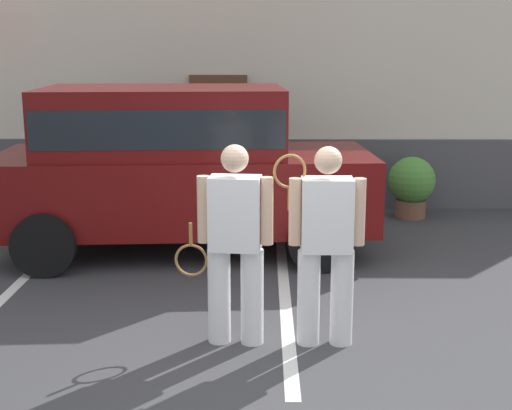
# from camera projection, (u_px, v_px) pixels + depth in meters

# --- Properties ---
(ground_plane) EXTENTS (40.00, 40.00, 0.00)m
(ground_plane) POSITION_uv_depth(u_px,v_px,m) (283.00, 361.00, 5.87)
(ground_plane) COLOR #38383A
(parking_stripe_0) EXTENTS (0.12, 4.40, 0.01)m
(parking_stripe_0) POSITION_uv_depth(u_px,v_px,m) (5.00, 297.00, 7.37)
(parking_stripe_0) COLOR silver
(parking_stripe_0) RESTS_ON ground_plane
(parking_stripe_1) EXTENTS (0.12, 4.40, 0.01)m
(parking_stripe_1) POSITION_uv_depth(u_px,v_px,m) (285.00, 298.00, 7.33)
(parking_stripe_1) COLOR silver
(parking_stripe_1) RESTS_ON ground_plane
(house_frontage) EXTENTS (10.64, 0.40, 3.46)m
(house_frontage) POSITION_uv_depth(u_px,v_px,m) (274.00, 105.00, 11.26)
(house_frontage) COLOR beige
(house_frontage) RESTS_ON ground_plane
(parked_suv) EXTENTS (4.71, 2.40, 2.05)m
(parked_suv) POSITION_uv_depth(u_px,v_px,m) (176.00, 161.00, 8.81)
(parked_suv) COLOR #590C0C
(parked_suv) RESTS_ON ground_plane
(tennis_player_man) EXTENTS (0.90, 0.31, 1.74)m
(tennis_player_man) POSITION_uv_depth(u_px,v_px,m) (235.00, 243.00, 6.06)
(tennis_player_man) COLOR white
(tennis_player_man) RESTS_ON ground_plane
(tennis_player_woman) EXTENTS (0.78, 0.27, 1.73)m
(tennis_player_woman) POSITION_uv_depth(u_px,v_px,m) (326.00, 243.00, 6.03)
(tennis_player_woman) COLOR white
(tennis_player_woman) RESTS_ON ground_plane
(potted_plant_by_porch) EXTENTS (0.70, 0.70, 0.93)m
(potted_plant_by_porch) POSITION_uv_depth(u_px,v_px,m) (412.00, 184.00, 10.66)
(potted_plant_by_porch) COLOR brown
(potted_plant_by_porch) RESTS_ON ground_plane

